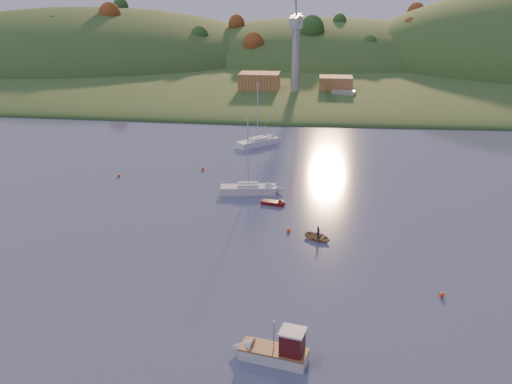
# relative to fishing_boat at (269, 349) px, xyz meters

# --- Properties ---
(far_shore) EXTENTS (620.00, 220.00, 1.50)m
(far_shore) POSITION_rel_fishing_boat_xyz_m (-5.72, 224.90, -0.94)
(far_shore) COLOR #2A5522
(far_shore) RESTS_ON ground
(shore_slope) EXTENTS (640.00, 150.00, 7.00)m
(shore_slope) POSITION_rel_fishing_boat_xyz_m (-5.72, 159.90, -0.94)
(shore_slope) COLOR #2A5522
(shore_slope) RESTS_ON ground
(hill_left) EXTENTS (170.00, 140.00, 44.00)m
(hill_left) POSITION_rel_fishing_boat_xyz_m (-95.72, 194.90, -0.94)
(hill_left) COLOR #2A5522
(hill_left) RESTS_ON ground
(hill_center) EXTENTS (140.00, 120.00, 36.00)m
(hill_center) POSITION_rel_fishing_boat_xyz_m (4.28, 204.90, -0.94)
(hill_center) COLOR #2A5522
(hill_center) RESTS_ON ground
(hillside_trees) EXTENTS (280.00, 50.00, 32.00)m
(hillside_trees) POSITION_rel_fishing_boat_xyz_m (-5.72, 179.90, -0.94)
(hillside_trees) COLOR #1D4518
(hillside_trees) RESTS_ON ground
(wharf) EXTENTS (42.00, 16.00, 2.40)m
(wharf) POSITION_rel_fishing_boat_xyz_m (-0.72, 116.90, 0.26)
(wharf) COLOR slate
(wharf) RESTS_ON ground
(shed_west) EXTENTS (11.00, 8.00, 4.80)m
(shed_west) POSITION_rel_fishing_boat_xyz_m (-13.72, 117.90, 3.86)
(shed_west) COLOR #966332
(shed_west) RESTS_ON wharf
(shed_east) EXTENTS (9.00, 7.00, 4.00)m
(shed_east) POSITION_rel_fishing_boat_xyz_m (7.28, 118.90, 3.46)
(shed_east) COLOR #966332
(shed_east) RESTS_ON wharf
(dock_crane) EXTENTS (3.20, 28.00, 20.30)m
(dock_crane) POSITION_rel_fishing_boat_xyz_m (-3.72, 113.29, 16.24)
(dock_crane) COLOR #B7B7BC
(dock_crane) RESTS_ON wharf
(fishing_boat) EXTENTS (6.96, 3.51, 4.25)m
(fishing_boat) POSITION_rel_fishing_boat_xyz_m (0.00, 0.00, 0.00)
(fishing_boat) COLOR silver
(fishing_boat) RESTS_ON ground
(sailboat_near) EXTENTS (8.11, 8.09, 12.22)m
(sailboat_near) POSITION_rel_fishing_boat_xyz_m (-8.61, 67.98, -0.16)
(sailboat_near) COLOR white
(sailboat_near) RESTS_ON ground
(sailboat_far) EXTENTS (8.55, 3.69, 11.48)m
(sailboat_far) POSITION_rel_fishing_boat_xyz_m (-6.94, 40.38, -0.20)
(sailboat_far) COLOR silver
(sailboat_far) RESTS_ON ground
(canoe) EXTENTS (4.32, 4.04, 0.73)m
(canoe) POSITION_rel_fishing_boat_xyz_m (3.80, 24.61, -0.57)
(canoe) COLOR #9C8356
(canoe) RESTS_ON ground
(paddler) EXTENTS (0.62, 0.68, 1.55)m
(paddler) POSITION_rel_fishing_boat_xyz_m (3.80, 24.61, -0.16)
(paddler) COLOR black
(paddler) RESTS_ON ground
(red_tender) EXTENTS (3.84, 2.01, 1.25)m
(red_tender) POSITION_rel_fishing_boat_xyz_m (-2.20, 35.90, -0.68)
(red_tender) COLOR #5C0D10
(red_tender) RESTS_ON ground
(work_vessel) EXTENTS (14.86, 7.91, 3.63)m
(work_vessel) POSITION_rel_fishing_boat_xyz_m (9.28, 112.90, 0.35)
(work_vessel) COLOR slate
(work_vessel) RESTS_ON ground
(buoy_0) EXTENTS (0.50, 0.50, 0.50)m
(buoy_0) POSITION_rel_fishing_boat_xyz_m (16.34, 12.08, -0.69)
(buoy_0) COLOR #F8380D
(buoy_0) RESTS_ON ground
(buoy_1) EXTENTS (0.50, 0.50, 0.50)m
(buoy_1) POSITION_rel_fishing_boat_xyz_m (0.04, 26.44, -0.69)
(buoy_1) COLOR #F8380D
(buoy_1) RESTS_ON ground
(buoy_2) EXTENTS (0.50, 0.50, 0.50)m
(buoy_2) POSITION_rel_fishing_boat_xyz_m (-29.06, 45.72, -0.69)
(buoy_2) COLOR #F8380D
(buoy_2) RESTS_ON ground
(buoy_3) EXTENTS (0.50, 0.50, 0.50)m
(buoy_3) POSITION_rel_fishing_boat_xyz_m (-16.10, 50.87, -0.69)
(buoy_3) COLOR #F8380D
(buoy_3) RESTS_ON ground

